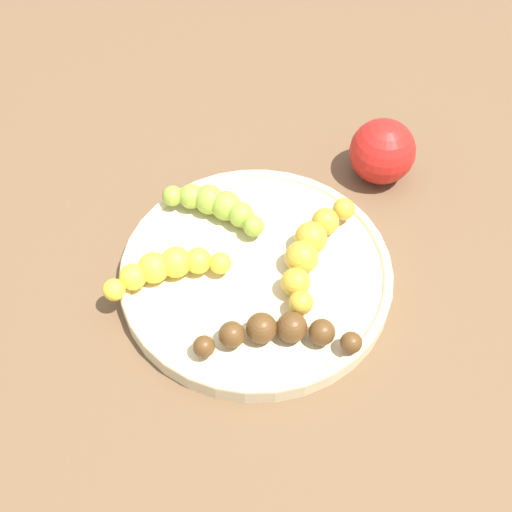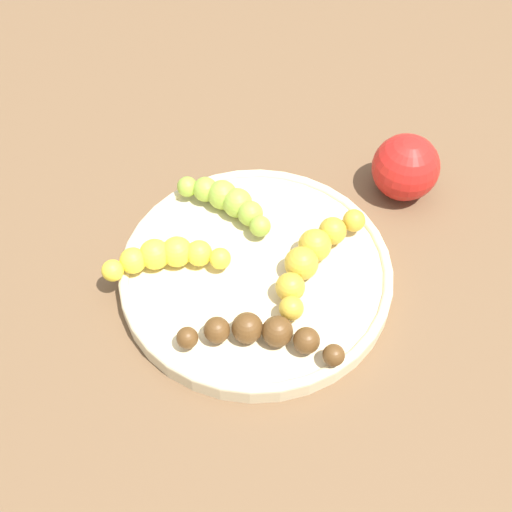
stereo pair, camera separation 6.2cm
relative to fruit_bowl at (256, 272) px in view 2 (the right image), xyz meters
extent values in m
plane|color=brown|center=(0.00, 0.00, -0.01)|extent=(2.40, 2.40, 0.00)
cylinder|color=beige|center=(0.00, 0.00, 0.00)|extent=(0.27, 0.27, 0.02)
torus|color=beige|center=(0.00, 0.00, 0.01)|extent=(0.27, 0.27, 0.01)
sphere|color=#593819|center=(0.02, 0.12, 0.02)|extent=(0.02, 0.02, 0.02)
sphere|color=#593819|center=(0.03, 0.10, 0.02)|extent=(0.02, 0.02, 0.02)
sphere|color=#593819|center=(0.04, 0.07, 0.02)|extent=(0.03, 0.03, 0.03)
sphere|color=#593819|center=(0.06, 0.05, 0.02)|extent=(0.03, 0.03, 0.03)
sphere|color=#593819|center=(0.08, 0.03, 0.02)|extent=(0.02, 0.02, 0.02)
sphere|color=#593819|center=(0.10, 0.02, 0.02)|extent=(0.02, 0.02, 0.02)
sphere|color=gold|center=(-0.10, 0.03, 0.02)|extent=(0.02, 0.02, 0.02)
sphere|color=gold|center=(-0.08, 0.03, 0.02)|extent=(0.03, 0.03, 0.03)
sphere|color=gold|center=(-0.05, 0.03, 0.02)|extent=(0.03, 0.03, 0.03)
sphere|color=gold|center=(-0.03, 0.03, 0.02)|extent=(0.03, 0.03, 0.03)
sphere|color=gold|center=(0.00, 0.05, 0.02)|extent=(0.03, 0.03, 0.03)
sphere|color=gold|center=(0.02, 0.06, 0.02)|extent=(0.02, 0.02, 0.02)
sphere|color=#8CAD38|center=(-0.03, -0.03, 0.02)|extent=(0.02, 0.02, 0.02)
sphere|color=#8CAD38|center=(-0.03, -0.05, 0.02)|extent=(0.03, 0.03, 0.03)
sphere|color=#8CAD38|center=(-0.03, -0.06, 0.02)|extent=(0.03, 0.03, 0.03)
sphere|color=#8CAD38|center=(-0.03, -0.08, 0.02)|extent=(0.03, 0.03, 0.03)
sphere|color=#8CAD38|center=(-0.02, -0.10, 0.02)|extent=(0.03, 0.03, 0.03)
sphere|color=#8CAD38|center=(-0.01, -0.12, 0.02)|extent=(0.02, 0.02, 0.02)
sphere|color=yellow|center=(0.03, -0.02, 0.02)|extent=(0.02, 0.02, 0.02)
sphere|color=yellow|center=(0.04, -0.04, 0.02)|extent=(0.03, 0.03, 0.03)
sphere|color=yellow|center=(0.05, -0.06, 0.02)|extent=(0.03, 0.03, 0.03)
sphere|color=yellow|center=(0.07, -0.07, 0.02)|extent=(0.03, 0.03, 0.03)
sphere|color=yellow|center=(0.09, -0.08, 0.02)|extent=(0.03, 0.03, 0.03)
sphere|color=yellow|center=(0.11, -0.08, 0.02)|extent=(0.02, 0.02, 0.02)
sphere|color=red|center=(-0.20, 0.02, 0.02)|extent=(0.07, 0.07, 0.07)
camera|label=1|loc=(0.30, 0.23, 0.52)|focal=45.75mm
camera|label=2|loc=(0.25, 0.28, 0.52)|focal=45.75mm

